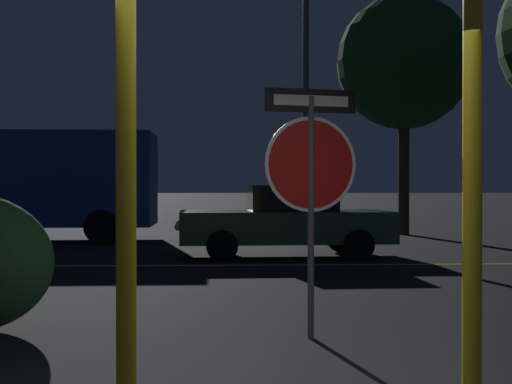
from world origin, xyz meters
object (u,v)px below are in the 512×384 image
(yellow_pole_right, at_px, (472,191))
(tree_1, at_px, (404,63))
(passing_car_2, at_px, (287,221))
(yellow_pole_left, at_px, (126,156))
(stop_sign, at_px, (311,164))
(delivery_truck, at_px, (36,181))
(street_lamp, at_px, (306,79))

(yellow_pole_right, bearing_deg, tree_1, 77.64)
(passing_car_2, bearing_deg, yellow_pole_left, 167.47)
(stop_sign, bearing_deg, yellow_pole_right, -75.44)
(delivery_truck, relative_size, tree_1, 0.85)
(yellow_pole_left, distance_m, yellow_pole_right, 2.41)
(delivery_truck, xyz_separation_m, street_lamp, (7.04, -0.04, 2.68))
(passing_car_2, height_order, street_lamp, street_lamp)
(stop_sign, height_order, delivery_truck, delivery_truck)
(stop_sign, height_order, yellow_pole_left, yellow_pole_left)
(yellow_pole_right, distance_m, delivery_truck, 15.37)
(yellow_pole_left, bearing_deg, tree_1, 70.94)
(street_lamp, bearing_deg, tree_1, 32.37)
(stop_sign, distance_m, yellow_pole_left, 2.93)
(stop_sign, height_order, yellow_pole_right, yellow_pole_right)
(yellow_pole_right, distance_m, passing_car_2, 9.43)
(passing_car_2, height_order, tree_1, tree_1)
(stop_sign, relative_size, passing_car_2, 0.54)
(stop_sign, xyz_separation_m, yellow_pole_right, (0.91, -1.80, -0.24))
(passing_car_2, bearing_deg, delivery_truck, 51.40)
(delivery_truck, bearing_deg, yellow_pole_right, -155.22)
(yellow_pole_left, distance_m, street_lamp, 15.07)
(yellow_pole_right, xyz_separation_m, delivery_truck, (-6.67, 13.85, 0.16))
(delivery_truck, height_order, street_lamp, street_lamp)
(tree_1, bearing_deg, street_lamp, -147.63)
(yellow_pole_right, xyz_separation_m, street_lamp, (0.36, 13.80, 2.84))
(yellow_pole_right, xyz_separation_m, tree_1, (3.46, 15.77, 3.62))
(street_lamp, relative_size, tree_1, 0.99)
(yellow_pole_left, relative_size, passing_car_2, 0.73)
(stop_sign, bearing_deg, street_lamp, 71.73)
(passing_car_2, distance_m, tree_1, 8.65)
(stop_sign, xyz_separation_m, tree_1, (4.37, 13.96, 3.38))
(yellow_pole_left, height_order, street_lamp, street_lamp)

